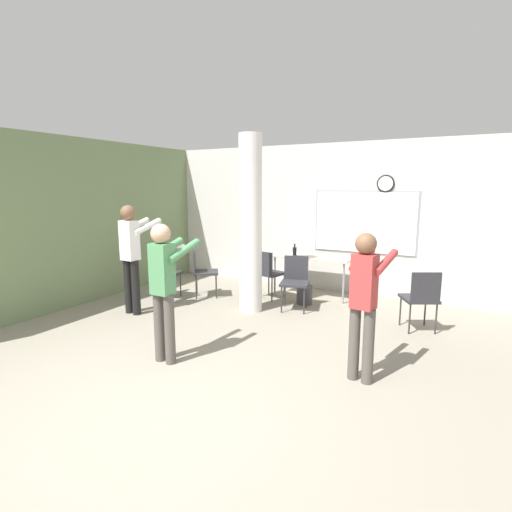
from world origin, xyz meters
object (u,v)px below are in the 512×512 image
chair_mid_room (421,296)px  person_playing_side (365,295)px  chair_table_front (295,279)px  chair_table_left (268,271)px  chair_near_pillar (202,269)px  folding_table (313,259)px  bottle_on_table (295,251)px  chair_by_left_wall (163,270)px  person_playing_front (164,282)px  person_watching_back (131,251)px

chair_mid_room → person_playing_side: bearing=-101.2°
chair_table_front → chair_table_left: size_ratio=1.00×
chair_near_pillar → chair_table_left: bearing=21.9°
chair_near_pillar → person_playing_side: size_ratio=0.56×
folding_table → bottle_on_table: 0.37m
bottle_on_table → chair_table_front: bearing=-66.1°
chair_mid_room → person_playing_side: size_ratio=0.56×
chair_table_front → chair_by_left_wall: bearing=-168.1°
chair_table_left → person_playing_front: 2.95m
chair_near_pillar → person_playing_front: bearing=-62.4°
folding_table → person_watching_back: person_watching_back is taller
folding_table → person_playing_side: bearing=-60.6°
chair_mid_room → chair_table_left: bearing=169.4°
chair_near_pillar → chair_table_left: same height
chair_table_left → chair_by_left_wall: bearing=-153.2°
person_watching_back → bottle_on_table: bearing=50.9°
chair_mid_room → chair_near_pillar: same height
folding_table → person_playing_side: person_playing_side is taller
chair_mid_room → person_watching_back: bearing=-162.5°
folding_table → bottle_on_table: bottle_on_table is taller
chair_by_left_wall → folding_table: bearing=31.4°
chair_table_front → chair_by_left_wall: size_ratio=1.00×
chair_mid_room → chair_near_pillar: size_ratio=1.00×
bottle_on_table → chair_near_pillar: bottle_on_table is taller
bottle_on_table → person_playing_side: (1.93, -2.75, 0.08)m
bottle_on_table → person_playing_front: bearing=-92.7°
chair_table_front → person_watching_back: size_ratio=0.51×
folding_table → chair_near_pillar: chair_near_pillar is taller
chair_mid_room → person_playing_front: (-2.45, -2.42, 0.43)m
chair_by_left_wall → person_playing_front: size_ratio=0.54×
bottle_on_table → chair_by_left_wall: 2.42m
bottle_on_table → chair_mid_room: bearing=-22.2°
folding_table → person_playing_front: person_playing_front is taller
person_playing_side → person_watching_back: size_ratio=0.90×
person_playing_front → person_playing_side: bearing=16.3°
bottle_on_table → chair_table_front: size_ratio=0.26×
folding_table → person_playing_side: size_ratio=0.92×
folding_table → chair_table_front: 0.94m
bottle_on_table → person_watching_back: (-1.81, -2.23, 0.18)m
chair_mid_room → person_playing_side: (-0.36, -1.81, 0.40)m
chair_table_front → chair_table_left: (-0.68, 0.36, 0.00)m
chair_by_left_wall → chair_table_left: 1.90m
chair_mid_room → chair_by_left_wall: same height
folding_table → chair_table_front: chair_table_front is taller
chair_near_pillar → person_playing_front: 2.81m
chair_mid_room → chair_near_pillar: bearing=179.4°
chair_near_pillar → chair_table_front: size_ratio=1.00×
chair_table_front → person_watching_back: person_watching_back is taller
chair_mid_room → chair_near_pillar: 3.74m
chair_table_left → person_playing_front: bearing=-86.7°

